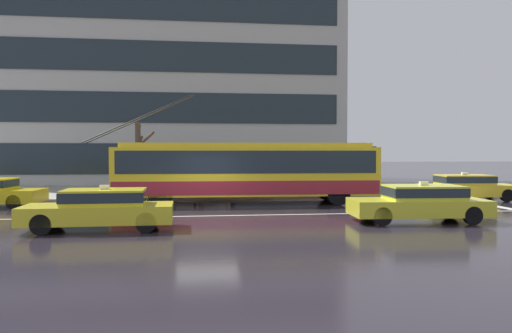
{
  "coord_description": "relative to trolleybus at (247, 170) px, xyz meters",
  "views": [
    {
      "loc": [
        -0.51,
        -19.78,
        2.48
      ],
      "look_at": [
        2.44,
        3.78,
        1.69
      ],
      "focal_mm": 34.67,
      "sensor_mm": 36.0,
      "label": 1
    }
  ],
  "objects": [
    {
      "name": "ground_plane",
      "position": [
        -1.91,
        -2.99,
        -1.55
      ],
      "size": [
        160.0,
        160.0,
        0.0
      ],
      "primitive_type": "plane",
      "color": "#252028"
    },
    {
      "name": "sidewalk_slab",
      "position": [
        -1.91,
        6.6,
        -1.48
      ],
      "size": [
        80.0,
        10.0,
        0.14
      ],
      "primitive_type": "cube",
      "color": "gray",
      "rests_on": "ground_plane"
    },
    {
      "name": "crosswalk_stripe_edge_near",
      "position": [
        7.18,
        -1.7,
        -1.55
      ],
      "size": [
        0.44,
        4.4,
        0.01
      ],
      "primitive_type": "cube",
      "color": "beige",
      "rests_on": "ground_plane"
    },
    {
      "name": "crosswalk_stripe_inner_a",
      "position": [
        8.08,
        -1.7,
        -1.55
      ],
      "size": [
        0.44,
        4.4,
        0.01
      ],
      "primitive_type": "cube",
      "color": "beige",
      "rests_on": "ground_plane"
    },
    {
      "name": "crosswalk_stripe_center",
      "position": [
        8.98,
        -1.7,
        -1.55
      ],
      "size": [
        0.44,
        4.4,
        0.01
      ],
      "primitive_type": "cube",
      "color": "beige",
      "rests_on": "ground_plane"
    },
    {
      "name": "crosswalk_stripe_inner_b",
      "position": [
        9.88,
        -1.7,
        -1.55
      ],
      "size": [
        0.44,
        4.4,
        0.01
      ],
      "primitive_type": "cube",
      "color": "beige",
      "rests_on": "ground_plane"
    },
    {
      "name": "crosswalk_stripe_edge_far",
      "position": [
        10.78,
        -1.7,
        -1.55
      ],
      "size": [
        0.44,
        4.4,
        0.01
      ],
      "primitive_type": "cube",
      "color": "beige",
      "rests_on": "ground_plane"
    },
    {
      "name": "lane_centre_line",
      "position": [
        -1.91,
        -4.19,
        -1.55
      ],
      "size": [
        72.0,
        0.14,
        0.01
      ],
      "primitive_type": "cube",
      "color": "silver",
      "rests_on": "ground_plane"
    },
    {
      "name": "trolleybus",
      "position": [
        0.0,
        0.0,
        0.0
      ],
      "size": [
        13.4,
        2.91,
        5.02
      ],
      "color": "yellow",
      "rests_on": "ground_plane"
    },
    {
      "name": "taxi_oncoming_near",
      "position": [
        -5.3,
        -7.02,
        -0.85
      ],
      "size": [
        4.56,
        1.82,
        1.39
      ],
      "color": "yellow",
      "rests_on": "ground_plane"
    },
    {
      "name": "taxi_oncoming_far",
      "position": [
        5.32,
        -6.62,
        -0.85
      ],
      "size": [
        4.72,
        2.09,
        1.39
      ],
      "color": "yellow",
      "rests_on": "ground_plane"
    },
    {
      "name": "taxi_ahead_of_bus",
      "position": [
        10.87,
        -0.03,
        -0.85
      ],
      "size": [
        4.7,
        2.09,
        1.39
      ],
      "color": "yellow",
      "rests_on": "ground_plane"
    },
    {
      "name": "bus_shelter",
      "position": [
        -2.3,
        3.62,
        0.42
      ],
      "size": [
        3.65,
        1.78,
        2.41
      ],
      "color": "gray",
      "rests_on": "sidewalk_slab"
    },
    {
      "name": "pedestrian_at_shelter",
      "position": [
        -0.39,
        3.2,
        -0.42
      ],
      "size": [
        0.51,
        0.51,
        1.69
      ],
      "color": "black",
      "rests_on": "sidewalk_slab"
    },
    {
      "name": "pedestrian_approaching_curb",
      "position": [
        4.72,
        3.55,
        0.12
      ],
      "size": [
        1.31,
        1.31,
        1.96
      ],
      "color": "#2C2F52",
      "rests_on": "sidewalk_slab"
    },
    {
      "name": "pedestrian_walking_past",
      "position": [
        -2.39,
        2.39,
        0.16
      ],
      "size": [
        1.22,
        1.22,
        1.96
      ],
      "color": "black",
      "rests_on": "sidewalk_slab"
    },
    {
      "name": "pedestrian_waiting_by_pole",
      "position": [
        -2.05,
        3.34,
        -0.4
      ],
      "size": [
        0.48,
        0.48,
        1.71
      ],
      "color": "#47403E",
      "rests_on": "sidewalk_slab"
    },
    {
      "name": "street_tree_bare",
      "position": [
        -5.32,
        3.73,
        0.66
      ],
      "size": [
        1.1,
        1.9,
        3.81
      ],
      "color": "#4C3A31",
      "rests_on": "sidewalk_slab"
    },
    {
      "name": "office_tower_corner_left",
      "position": [
        -4.94,
        17.65,
        7.34
      ],
      "size": [
        26.96,
        13.02,
        17.78
      ],
      "color": "#ADACAF",
      "rests_on": "ground_plane"
    }
  ]
}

